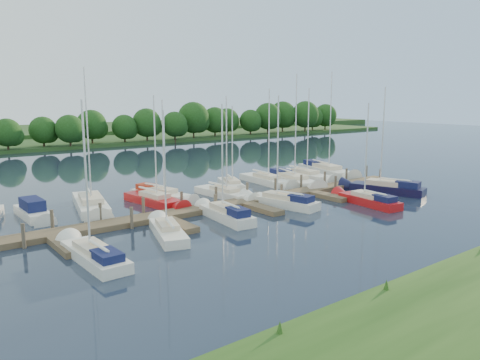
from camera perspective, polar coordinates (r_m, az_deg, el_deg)
ground at (r=35.12m, az=8.11°, el=-5.35°), size 260.00×260.00×0.00m
dock at (r=40.35m, az=0.71°, el=-2.92°), size 40.00×6.00×0.40m
mooring_pilings at (r=41.13m, az=-0.26°, el=-2.10°), size 38.24×2.84×2.00m
far_shore at (r=101.95m, az=-23.55°, el=4.23°), size 180.00×30.00×0.60m
distant_hill at (r=126.26m, az=-26.35°, el=5.18°), size 220.00×40.00×1.40m
treeline at (r=89.93m, az=-20.01°, el=6.23°), size 148.52×10.21×8.18m
motorboat at (r=39.71m, az=-23.85°, el=-3.75°), size 1.77×5.83×1.92m
sailboat_n_2 at (r=40.85m, az=-17.66°, el=-3.13°), size 4.02×9.57×12.08m
sailboat_n_3 at (r=41.52m, az=-10.30°, el=-2.60°), size 2.70×7.73×9.85m
sailboat_n_4 at (r=43.56m, az=-9.53°, el=-1.91°), size 3.36×7.35×9.44m
sailboat_n_5 at (r=43.85m, az=-1.81°, el=-1.77°), size 2.32×7.68×9.69m
sailboat_n_6 at (r=48.29m, az=-1.00°, el=-0.66°), size 3.70×6.77×8.76m
sailboat_n_7 at (r=50.63m, az=3.32°, el=-0.17°), size 2.44×8.32×10.52m
sailboat_n_8 at (r=51.02m, az=6.43°, el=-0.08°), size 4.06×9.67×12.07m
sailboat_n_9 at (r=54.28m, az=7.99°, el=0.45°), size 2.03×8.33×10.61m
sailboat_n_10 at (r=57.95m, az=10.49°, el=1.05°), size 4.18×10.08×12.63m
sailboat_s_0 at (r=28.52m, az=-17.47°, el=-8.76°), size 1.96×7.48×9.51m
sailboat_s_1 at (r=32.26m, az=-8.86°, el=-6.27°), size 3.27×6.85×8.80m
sailboat_s_2 at (r=35.96m, az=-1.79°, el=-4.33°), size 2.28×7.09×9.21m
sailboat_s_3 at (r=40.51m, az=5.02°, el=-2.72°), size 3.15×7.69×9.82m
sailboat_s_4 at (r=42.37m, az=15.28°, el=-2.48°), size 2.36×7.16×9.17m
sailboat_s_5 at (r=48.02m, az=17.23°, el=-1.09°), size 4.02×8.29×10.72m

